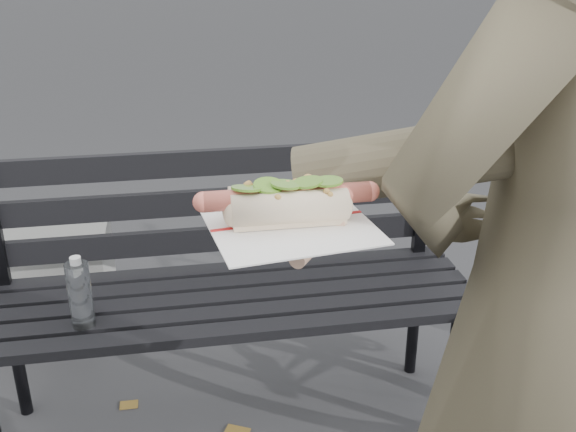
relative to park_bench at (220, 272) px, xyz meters
The scene contains 3 objects.
park_bench is the anchor object (origin of this frame).
person 1.19m from the park_bench, 66.37° to the right, with size 0.68×0.44×1.86m, color brown.
held_hotdog 1.27m from the park_bench, 77.77° to the right, with size 0.64×0.30×0.20m.
Camera 1 is at (-0.05, -0.79, 1.50)m, focal length 42.00 mm.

